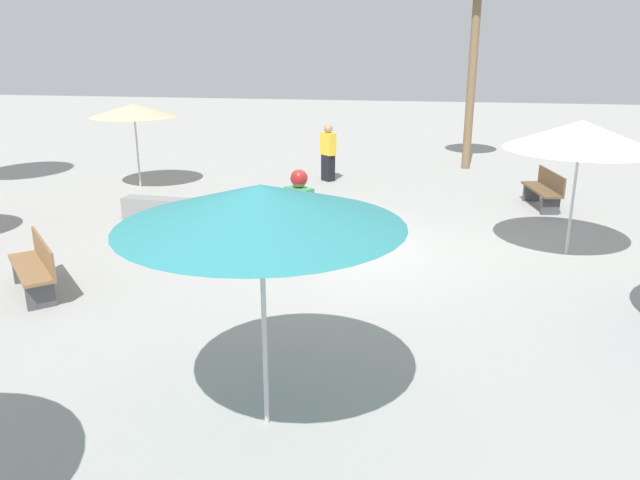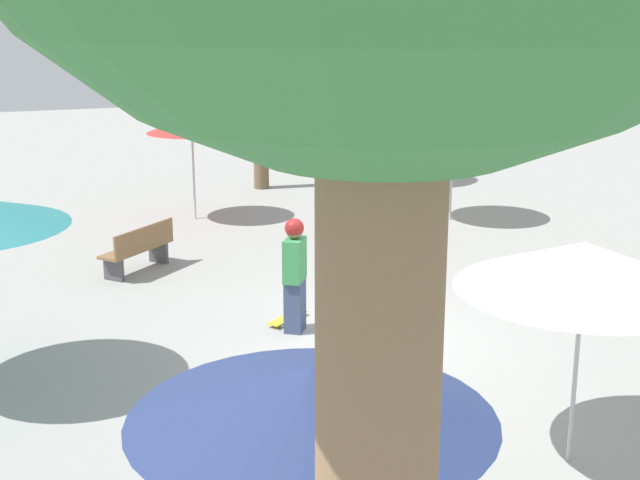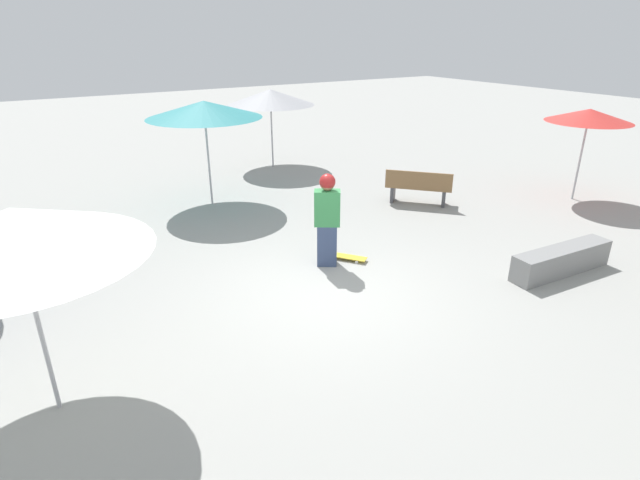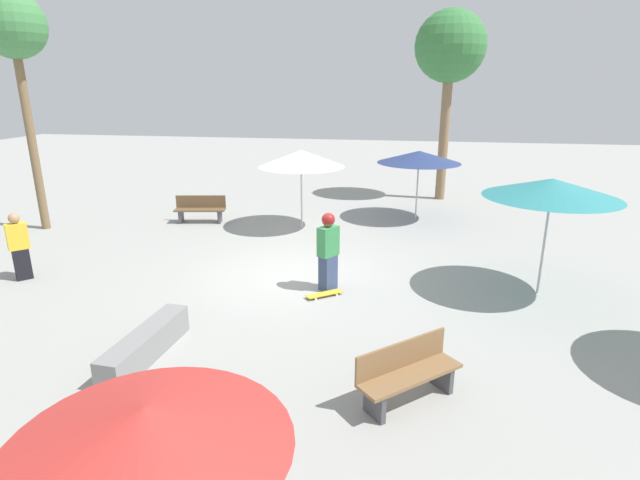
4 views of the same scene
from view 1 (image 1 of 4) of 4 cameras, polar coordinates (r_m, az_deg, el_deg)
The scene contains 10 objects.
ground_plane at distance 11.43m, azimuth 1.86°, elevation -1.15°, with size 60.00×60.00×0.00m, color #9E9E99.
skater_main at distance 10.35m, azimuth -1.90°, elevation 2.17°, with size 0.52×0.46×1.71m.
skateboard at distance 10.71m, azimuth -3.97°, elevation -2.19°, with size 0.64×0.76×0.07m.
concrete_ledge at distance 13.78m, azimuth -13.52°, elevation 2.71°, with size 2.13×0.54×0.47m.
bench_near at distance 15.31m, azimuth 19.81°, elevation 4.36°, with size 0.72×1.65×0.85m.
bench_far at distance 10.41m, azimuth -24.59°, elevation -2.27°, with size 1.40×1.48×0.85m.
shade_umbrella_tan at distance 16.94m, azimuth -16.66°, elevation 11.31°, with size 2.24×2.24×2.16m.
shade_umbrella_teal at distance 5.69m, azimuth -5.49°, elevation 3.16°, with size 2.68×2.68×2.48m.
shade_umbrella_white at distance 11.73m, azimuth 22.76°, elevation 8.86°, with size 2.60×2.60×2.41m.
bystander_watching at distance 17.18m, azimuth 0.75°, elevation 7.98°, with size 0.47×0.46×1.55m.
Camera 1 is at (1.46, -10.71, 3.72)m, focal length 35.00 mm.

